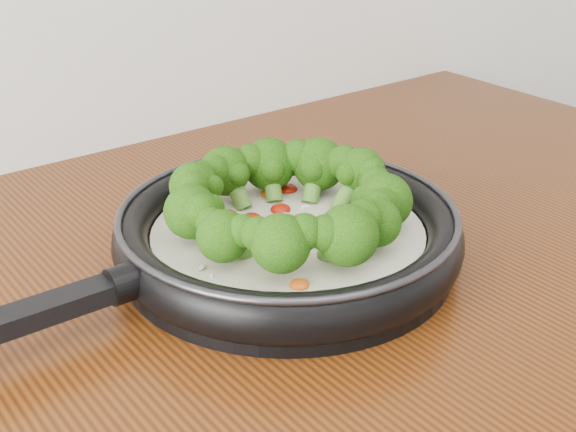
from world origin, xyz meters
TOP-DOWN VIEW (x-y plane):
  - skillet at (0.13, 1.09)m, footprint 0.54×0.35m

SIDE VIEW (x-z plane):
  - skillet at x=0.13m, z-range 0.89..0.99m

